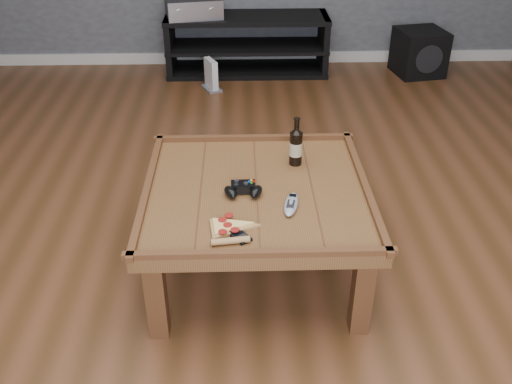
{
  "coord_description": "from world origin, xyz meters",
  "views": [
    {
      "loc": [
        -0.07,
        -2.17,
        1.78
      ],
      "look_at": [
        -0.01,
        -0.14,
        0.52
      ],
      "focal_mm": 40.0,
      "sensor_mm": 36.0,
      "label": 1
    }
  ],
  "objects_px": {
    "beer_bottle": "(296,146)",
    "smartphone": "(240,236)",
    "game_controller": "(243,190)",
    "subwoofer": "(419,52)",
    "av_receiver": "(193,7)",
    "coffee_table": "(257,200)",
    "remote_control": "(291,204)",
    "pizza_slice": "(228,229)",
    "game_console": "(211,76)",
    "media_console": "(247,45)"
  },
  "relations": [
    {
      "from": "pizza_slice",
      "to": "smartphone",
      "type": "relative_size",
      "value": 2.57
    },
    {
      "from": "media_console",
      "to": "game_console",
      "type": "xyz_separation_m",
      "value": [
        -0.3,
        -0.41,
        -0.13
      ]
    },
    {
      "from": "av_receiver",
      "to": "game_console",
      "type": "distance_m",
      "value": 0.63
    },
    {
      "from": "pizza_slice",
      "to": "game_console",
      "type": "height_order",
      "value": "pizza_slice"
    },
    {
      "from": "av_receiver",
      "to": "game_console",
      "type": "xyz_separation_m",
      "value": [
        0.15,
        -0.41,
        -0.46
      ]
    },
    {
      "from": "smartphone",
      "to": "remote_control",
      "type": "height_order",
      "value": "remote_control"
    },
    {
      "from": "beer_bottle",
      "to": "game_controller",
      "type": "bearing_deg",
      "value": -132.98
    },
    {
      "from": "beer_bottle",
      "to": "remote_control",
      "type": "xyz_separation_m",
      "value": [
        -0.05,
        -0.38,
        -0.08
      ]
    },
    {
      "from": "game_controller",
      "to": "subwoofer",
      "type": "xyz_separation_m",
      "value": [
        1.57,
        2.71,
        -0.28
      ]
    },
    {
      "from": "game_controller",
      "to": "game_console",
      "type": "bearing_deg",
      "value": 94.9
    },
    {
      "from": "coffee_table",
      "to": "game_controller",
      "type": "height_order",
      "value": "game_controller"
    },
    {
      "from": "subwoofer",
      "to": "game_console",
      "type": "bearing_deg",
      "value": -179.76
    },
    {
      "from": "beer_bottle",
      "to": "smartphone",
      "type": "xyz_separation_m",
      "value": [
        -0.27,
        -0.59,
        -0.09
      ]
    },
    {
      "from": "av_receiver",
      "to": "subwoofer",
      "type": "height_order",
      "value": "av_receiver"
    },
    {
      "from": "pizza_slice",
      "to": "subwoofer",
      "type": "relative_size",
      "value": 0.64
    },
    {
      "from": "beer_bottle",
      "to": "pizza_slice",
      "type": "xyz_separation_m",
      "value": [
        -0.32,
        -0.55,
        -0.09
      ]
    },
    {
      "from": "game_controller",
      "to": "smartphone",
      "type": "xyz_separation_m",
      "value": [
        -0.02,
        -0.32,
        -0.02
      ]
    },
    {
      "from": "game_console",
      "to": "av_receiver",
      "type": "bearing_deg",
      "value": 85.61
    },
    {
      "from": "coffee_table",
      "to": "subwoofer",
      "type": "height_order",
      "value": "coffee_table"
    },
    {
      "from": "subwoofer",
      "to": "beer_bottle",
      "type": "bearing_deg",
      "value": -128.25
    },
    {
      "from": "beer_bottle",
      "to": "smartphone",
      "type": "height_order",
      "value": "beer_bottle"
    },
    {
      "from": "smartphone",
      "to": "remote_control",
      "type": "distance_m",
      "value": 0.31
    },
    {
      "from": "game_console",
      "to": "media_console",
      "type": "bearing_deg",
      "value": 29.49
    },
    {
      "from": "pizza_slice",
      "to": "av_receiver",
      "type": "distance_m",
      "value": 3.08
    },
    {
      "from": "coffee_table",
      "to": "smartphone",
      "type": "distance_m",
      "value": 0.38
    },
    {
      "from": "game_controller",
      "to": "beer_bottle",
      "type": "bearing_deg",
      "value": 46.07
    },
    {
      "from": "pizza_slice",
      "to": "smartphone",
      "type": "xyz_separation_m",
      "value": [
        0.05,
        -0.04,
        -0.0
      ]
    },
    {
      "from": "game_console",
      "to": "remote_control",
      "type": "bearing_deg",
      "value": -103.92
    },
    {
      "from": "remote_control",
      "to": "subwoofer",
      "type": "xyz_separation_m",
      "value": [
        1.36,
        2.82,
        -0.27
      ]
    },
    {
      "from": "game_controller",
      "to": "av_receiver",
      "type": "relative_size",
      "value": 0.37
    },
    {
      "from": "pizza_slice",
      "to": "remote_control",
      "type": "height_order",
      "value": "same"
    },
    {
      "from": "remote_control",
      "to": "subwoofer",
      "type": "bearing_deg",
      "value": 75.99
    },
    {
      "from": "media_console",
      "to": "pizza_slice",
      "type": "relative_size",
      "value": 4.88
    },
    {
      "from": "subwoofer",
      "to": "game_console",
      "type": "xyz_separation_m",
      "value": [
        -1.81,
        -0.33,
        -0.08
      ]
    },
    {
      "from": "media_console",
      "to": "av_receiver",
      "type": "bearing_deg",
      "value": -179.26
    },
    {
      "from": "media_console",
      "to": "beer_bottle",
      "type": "relative_size",
      "value": 5.87
    },
    {
      "from": "media_console",
      "to": "beer_bottle",
      "type": "height_order",
      "value": "beer_bottle"
    },
    {
      "from": "subwoofer",
      "to": "game_console",
      "type": "distance_m",
      "value": 1.84
    },
    {
      "from": "coffee_table",
      "to": "remote_control",
      "type": "bearing_deg",
      "value": -46.96
    },
    {
      "from": "coffee_table",
      "to": "remote_control",
      "type": "relative_size",
      "value": 5.3
    },
    {
      "from": "coffee_table",
      "to": "av_receiver",
      "type": "bearing_deg",
      "value": 99.29
    },
    {
      "from": "coffee_table",
      "to": "game_console",
      "type": "bearing_deg",
      "value": 97.4
    },
    {
      "from": "subwoofer",
      "to": "pizza_slice",
      "type": "bearing_deg",
      "value": -128.58
    },
    {
      "from": "av_receiver",
      "to": "coffee_table",
      "type": "bearing_deg",
      "value": -91.5
    },
    {
      "from": "beer_bottle",
      "to": "subwoofer",
      "type": "relative_size",
      "value": 0.53
    },
    {
      "from": "smartphone",
      "to": "av_receiver",
      "type": "xyz_separation_m",
      "value": [
        -0.37,
        3.11,
        0.12
      ]
    },
    {
      "from": "coffee_table",
      "to": "av_receiver",
      "type": "distance_m",
      "value": 2.79
    },
    {
      "from": "remote_control",
      "to": "game_controller",
      "type": "bearing_deg",
      "value": 164.08
    },
    {
      "from": "game_controller",
      "to": "smartphone",
      "type": "height_order",
      "value": "game_controller"
    },
    {
      "from": "game_console",
      "to": "subwoofer",
      "type": "bearing_deg",
      "value": -13.89
    }
  ]
}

